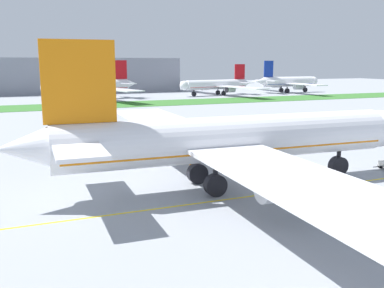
{
  "coord_description": "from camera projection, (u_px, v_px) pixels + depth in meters",
  "views": [
    {
      "loc": [
        -29.15,
        -45.99,
        15.57
      ],
      "look_at": [
        -5.42,
        11.31,
        3.91
      ],
      "focal_mm": 40.52,
      "sensor_mm": 36.0,
      "label": 1
    }
  ],
  "objects": [
    {
      "name": "grass_median_strip",
      "position": [
        98.0,
        105.0,
        160.52
      ],
      "size": [
        320.0,
        24.0,
        0.1
      ],
      "primitive_type": "cube",
      "color": "#38722D",
      "rests_on": "ground"
    },
    {
      "name": "ground_plane",
      "position": [
        265.0,
        186.0,
        55.6
      ],
      "size": [
        600.0,
        600.0,
        0.0
      ],
      "primitive_type": "plane",
      "color": "#9399A0",
      "rests_on": "ground"
    },
    {
      "name": "apron_taxi_line",
      "position": [
        278.0,
        193.0,
        52.74
      ],
      "size": [
        280.0,
        0.36,
        0.01
      ],
      "primitive_type": "cube",
      "color": "yellow",
      "rests_on": "ground"
    },
    {
      "name": "airliner_foreground",
      "position": [
        226.0,
        140.0,
        53.91
      ],
      "size": [
        53.48,
        84.44,
        18.01
      ],
      "color": "white",
      "rests_on": "ground"
    },
    {
      "name": "terminal_building",
      "position": [
        63.0,
        76.0,
        222.33
      ],
      "size": [
        120.77,
        20.0,
        18.0
      ],
      "primitive_type": "cube",
      "color": "gray",
      "rests_on": "ground"
    },
    {
      "name": "ground_crew_marshaller_front",
      "position": [
        191.0,
        166.0,
        62.27
      ],
      "size": [
        0.57,
        0.33,
        1.64
      ],
      "color": "black",
      "rests_on": "ground"
    },
    {
      "name": "ground_crew_wingwalker_port",
      "position": [
        339.0,
        191.0,
        50.22
      ],
      "size": [
        0.49,
        0.42,
        1.61
      ],
      "color": "black",
      "rests_on": "ground"
    },
    {
      "name": "ground_crew_wingwalker_starboard",
      "position": [
        265.0,
        172.0,
        58.65
      ],
      "size": [
        0.59,
        0.26,
        1.68
      ],
      "color": "black",
      "rests_on": "ground"
    },
    {
      "name": "parked_airliner_far_right",
      "position": [
        217.0,
        85.0,
        209.97
      ],
      "size": [
        41.45,
        65.37,
        14.87
      ],
      "color": "white",
      "rests_on": "ground"
    },
    {
      "name": "parked_airliner_far_outer",
      "position": [
        287.0,
        82.0,
        227.51
      ],
      "size": [
        38.38,
        58.05,
        16.59
      ],
      "color": "white",
      "rests_on": "ground"
    },
    {
      "name": "parked_airliner_far_centre",
      "position": [
        92.0,
        86.0,
        185.13
      ],
      "size": [
        43.21,
        68.02,
        16.64
      ],
      "color": "white",
      "rests_on": "ground"
    }
  ]
}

